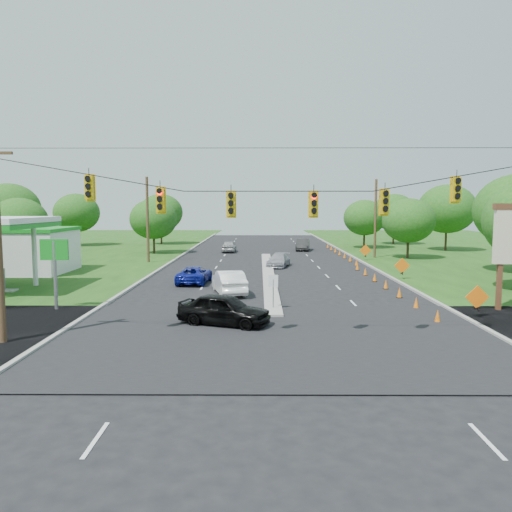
{
  "coord_description": "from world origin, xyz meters",
  "views": [
    {
      "loc": [
        -0.81,
        -22.22,
        5.98
      ],
      "look_at": [
        -1.01,
        9.38,
        2.8
      ],
      "focal_mm": 35.0,
      "sensor_mm": 36.0,
      "label": 1
    }
  ],
  "objects": [
    {
      "name": "tree_3",
      "position": [
        -32.0,
        40.0,
        5.58
      ],
      "size": [
        7.56,
        7.56,
        8.82
      ],
      "color": "black",
      "rests_on": "ground"
    },
    {
      "name": "utility_pole_far_right",
      "position": [
        12.5,
        35.0,
        4.5
      ],
      "size": [
        0.28,
        0.28,
        9.0
      ],
      "primitive_type": "cylinder",
      "color": "#422D1C",
      "rests_on": "ground"
    },
    {
      "name": "cone_9",
      "position": [
        8.97,
        34.5,
        0.35
      ],
      "size": [
        0.32,
        0.32,
        0.7
      ],
      "primitive_type": "cone",
      "color": "orange",
      "rests_on": "ground"
    },
    {
      "name": "tree_5",
      "position": [
        -14.0,
        40.0,
        4.34
      ],
      "size": [
        5.88,
        5.88,
        6.86
      ],
      "color": "black",
      "rests_on": "ground"
    },
    {
      "name": "cone_2",
      "position": [
        8.37,
        10.0,
        0.35
      ],
      "size": [
        0.32,
        0.32,
        0.7
      ],
      "primitive_type": "cone",
      "color": "orange",
      "rests_on": "ground"
    },
    {
      "name": "cone_1",
      "position": [
        8.37,
        6.5,
        0.35
      ],
      "size": [
        0.32,
        0.32,
        0.7
      ],
      "primitive_type": "cone",
      "color": "orange",
      "rests_on": "ground"
    },
    {
      "name": "cross_street",
      "position": [
        0.0,
        0.0,
        0.0
      ],
      "size": [
        160.0,
        14.0,
        0.02
      ],
      "primitive_type": "cube",
      "color": "black",
      "rests_on": "ground"
    },
    {
      "name": "silver_car_oncoming",
      "position": [
        -4.72,
        42.29,
        0.74
      ],
      "size": [
        1.83,
        4.35,
        1.47
      ],
      "primitive_type": "imported",
      "rotation": [
        0.0,
        0.0,
        3.12
      ],
      "color": "#9E9EA0",
      "rests_on": "ground"
    },
    {
      "name": "tree_10",
      "position": [
        24.0,
        44.0,
        5.58
      ],
      "size": [
        7.56,
        7.56,
        8.82
      ],
      "color": "black",
      "rests_on": "ground"
    },
    {
      "name": "tree_4",
      "position": [
        -28.0,
        52.0,
        4.96
      ],
      "size": [
        6.72,
        6.72,
        7.84
      ],
      "color": "black",
      "rests_on": "ground"
    },
    {
      "name": "cone_10",
      "position": [
        8.97,
        38.0,
        0.35
      ],
      "size": [
        0.32,
        0.32,
        0.7
      ],
      "primitive_type": "cone",
      "color": "orange",
      "rests_on": "ground"
    },
    {
      "name": "tree_2",
      "position": [
        -26.0,
        30.0,
        4.34
      ],
      "size": [
        5.88,
        5.88,
        6.86
      ],
      "color": "black",
      "rests_on": "ground"
    },
    {
      "name": "cone_13",
      "position": [
        8.97,
        48.5,
        0.35
      ],
      "size": [
        0.32,
        0.32,
        0.7
      ],
      "primitive_type": "cone",
      "color": "orange",
      "rests_on": "ground"
    },
    {
      "name": "tree_11",
      "position": [
        20.0,
        55.0,
        4.96
      ],
      "size": [
        6.72,
        6.72,
        7.84
      ],
      "color": "black",
      "rests_on": "ground"
    },
    {
      "name": "signal_span",
      "position": [
        -0.05,
        -1.0,
        4.97
      ],
      "size": [
        25.6,
        0.32,
        9.0
      ],
      "color": "#422D1C",
      "rests_on": "ground"
    },
    {
      "name": "median",
      "position": [
        0.0,
        21.0,
        0.0
      ],
      "size": [
        1.0,
        34.0,
        0.18
      ],
      "primitive_type": "cube",
      "color": "gray",
      "rests_on": "ground"
    },
    {
      "name": "cone_7",
      "position": [
        8.97,
        27.5,
        0.35
      ],
      "size": [
        0.32,
        0.32,
        0.7
      ],
      "primitive_type": "cone",
      "color": "orange",
      "rests_on": "ground"
    },
    {
      "name": "white_sedan",
      "position": [
        -2.88,
        11.43,
        0.81
      ],
      "size": [
        2.8,
        5.17,
        1.62
      ],
      "primitive_type": "imported",
      "rotation": [
        0.0,
        0.0,
        3.38
      ],
      "color": "white",
      "rests_on": "ground"
    },
    {
      "name": "cone_11",
      "position": [
        8.97,
        41.5,
        0.35
      ],
      "size": [
        0.32,
        0.32,
        0.7
      ],
      "primitive_type": "cone",
      "color": "orange",
      "rests_on": "ground"
    },
    {
      "name": "work_sign_1",
      "position": [
        10.8,
        18.0,
        1.09
      ],
      "size": [
        1.27,
        0.58,
        1.37
      ],
      "color": "black",
      "rests_on": "ground"
    },
    {
      "name": "cone_5",
      "position": [
        8.37,
        20.5,
        0.35
      ],
      "size": [
        0.32,
        0.32,
        0.7
      ],
      "primitive_type": "cone",
      "color": "orange",
      "rests_on": "ground"
    },
    {
      "name": "work_sign_0",
      "position": [
        10.8,
        4.0,
        1.09
      ],
      "size": [
        1.27,
        0.58,
        1.37
      ],
      "color": "black",
      "rests_on": "ground"
    },
    {
      "name": "dark_car_receding",
      "position": [
        5.07,
        44.76,
        0.8
      ],
      "size": [
        2.32,
        5.01,
        1.59
      ],
      "primitive_type": "imported",
      "rotation": [
        0.0,
        0.0,
        -0.13
      ],
      "color": "#282828",
      "rests_on": "ground"
    },
    {
      "name": "tree_6",
      "position": [
        -16.0,
        55.0,
        4.96
      ],
      "size": [
        6.72,
        6.72,
        7.84
      ],
      "color": "black",
      "rests_on": "ground"
    },
    {
      "name": "work_sign_2",
      "position": [
        10.8,
        32.0,
        1.09
      ],
      "size": [
        1.27,
        0.58,
        1.37
      ],
      "color": "black",
      "rests_on": "ground"
    },
    {
      "name": "cone_3",
      "position": [
        8.37,
        13.5,
        0.35
      ],
      "size": [
        0.32,
        0.32,
        0.7
      ],
      "primitive_type": "cone",
      "color": "orange",
      "rests_on": "ground"
    },
    {
      "name": "cone_8",
      "position": [
        8.97,
        31.0,
        0.35
      ],
      "size": [
        0.32,
        0.32,
        0.7
      ],
      "primitive_type": "cone",
      "color": "orange",
      "rests_on": "ground"
    },
    {
      "name": "cone_0",
      "position": [
        8.37,
        3.0,
        0.35
      ],
      "size": [
        0.32,
        0.32,
        0.7
      ],
      "primitive_type": "cone",
      "color": "orange",
      "rests_on": "ground"
    },
    {
      "name": "blue_pickup",
      "position": [
        -5.83,
        16.08,
        0.66
      ],
      "size": [
        2.55,
        4.89,
        1.31
      ],
      "primitive_type": "imported",
      "rotation": [
        0.0,
        0.0,
        3.06
      ],
      "color": "navy",
      "rests_on": "ground"
    },
    {
      "name": "median_sign",
      "position": [
        0.0,
        6.0,
        1.46
      ],
      "size": [
        0.55,
        0.06,
        2.05
      ],
      "color": "gray",
      "rests_on": "ground"
    },
    {
      "name": "cone_12",
      "position": [
        8.97,
        45.0,
        0.35
      ],
      "size": [
        0.32,
        0.32,
        0.7
      ],
      "primitive_type": "cone",
      "color": "orange",
      "rests_on": "ground"
    },
    {
      "name": "ground",
      "position": [
        0.0,
        0.0,
        0.0
      ],
      "size": [
        160.0,
        160.0,
        0.0
      ],
      "primitive_type": "plane",
      "color": "black",
      "rests_on": "ground"
    },
    {
      "name": "silver_car_far",
      "position": [
        1.1,
        26.58,
        0.64
      ],
      "size": [
        2.76,
        4.71,
        1.28
      ],
      "primitive_type": "imported",
      "rotation": [
        0.0,
        0.0,
        -0.23
      ],
      "color": "#9998A3",
      "rests_on": "ground"
    },
    {
      "name": "cone_6",
      "position": [
        8.37,
        24.0,
        0.35
      ],
      "size": [
        0.32,
        0.32,
        0.7
      ],
      "primitive_type": "cone",
      "color": "orange",
      "rests_on": "ground"
    },
    {
      "name": "tree_12",
      "position": [
        14.0,
        48.0,
        4.34
      ],
      "size": [
        5.88,
        5.88,
        6.86
      ],
      "color": "black",
      "rests_on": "ground"
    },
    {
      "name": "curb_right",
      "position": [
        10.1,
        30.0,
        0.0
      ],
      "size": [
        0.25,
        110.0,
        0.16
      ],
      "primitive_type": "cube",
      "color": "gray",
      "rests_on": "ground"
    },
    {
      "name": "cone_4",
      "position": [
        8.37,
        17.0,
        0.35
      ],
      "size": [
        0.32,
        0.32,
        0.7
      ],
      "primitive_type": "cone",
      "color": "orange",
      "rests_on": "ground"
    },
    {
      "name": "utility_pole_far_left",
      "position": [
        -12.5,
        30.0,
        4.5
      ],
      "size": [
        0.28,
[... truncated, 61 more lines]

